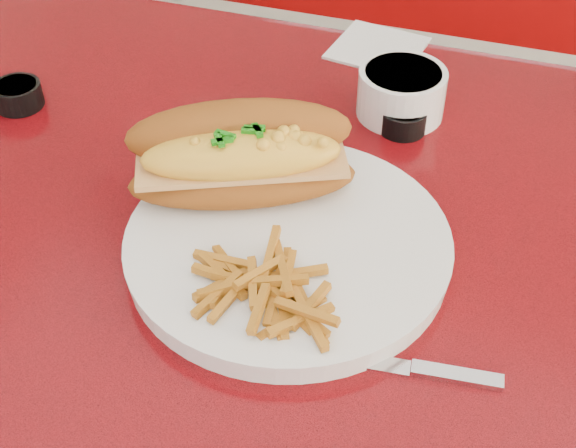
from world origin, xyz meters
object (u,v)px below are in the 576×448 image
(mac_hoagie, at_px, (241,156))
(sauce_cup_left, at_px, (18,94))
(booth_bench_far, at_px, (416,149))
(fork, at_px, (353,269))
(dinner_plate, at_px, (288,246))
(knife, at_px, (399,366))
(sauce_cup_right, at_px, (403,119))
(gravy_ramekin, at_px, (401,91))
(diner_table, at_px, (303,327))

(mac_hoagie, xyz_separation_m, sauce_cup_left, (-0.32, 0.09, -0.05))
(booth_bench_far, xyz_separation_m, fork, (0.07, -0.88, 0.50))
(sauce_cup_left, bearing_deg, dinner_plate, -20.45)
(knife, bearing_deg, dinner_plate, 136.76)
(sauce_cup_right, distance_m, knife, 0.34)
(mac_hoagie, distance_m, knife, 0.26)
(sauce_cup_left, relative_size, sauce_cup_right, 1.13)
(mac_hoagie, height_order, gravy_ramekin, mac_hoagie)
(dinner_plate, height_order, sauce_cup_right, sauce_cup_right)
(fork, height_order, sauce_cup_right, sauce_cup_right)
(mac_hoagie, bearing_deg, booth_bench_far, 60.92)
(booth_bench_far, height_order, gravy_ramekin, booth_bench_far)
(dinner_plate, relative_size, mac_hoagie, 1.53)
(gravy_ramekin, height_order, knife, gravy_ramekin)
(gravy_ramekin, bearing_deg, diner_table, -102.64)
(gravy_ramekin, height_order, sauce_cup_left, gravy_ramekin)
(knife, bearing_deg, diner_table, 124.78)
(booth_bench_far, relative_size, fork, 8.09)
(dinner_plate, bearing_deg, sauce_cup_left, 159.55)
(sauce_cup_right, bearing_deg, diner_table, -107.55)
(mac_hoagie, bearing_deg, diner_table, -27.53)
(sauce_cup_left, bearing_deg, fork, -19.89)
(diner_table, xyz_separation_m, knife, (0.13, -0.15, 0.16))
(diner_table, xyz_separation_m, booth_bench_far, (0.00, 0.81, -0.32))
(dinner_plate, bearing_deg, knife, -37.39)
(booth_bench_far, bearing_deg, dinner_plate, -90.04)
(booth_bench_far, xyz_separation_m, sauce_cup_right, (0.06, -0.62, 0.50))
(diner_table, distance_m, gravy_ramekin, 0.29)
(booth_bench_far, xyz_separation_m, sauce_cup_left, (-0.38, -0.72, 0.50))
(dinner_plate, bearing_deg, fork, -16.64)
(booth_bench_far, bearing_deg, mac_hoagie, -94.74)
(booth_bench_far, height_order, sauce_cup_left, booth_bench_far)
(booth_bench_far, relative_size, sauce_cup_right, 20.98)
(fork, relative_size, knife, 0.72)
(fork, xyz_separation_m, knife, (0.06, -0.08, -0.02))
(mac_hoagie, relative_size, sauce_cup_left, 3.83)
(fork, distance_m, knife, 0.10)
(sauce_cup_left, bearing_deg, sauce_cup_right, 11.99)
(diner_table, height_order, gravy_ramekin, gravy_ramekin)
(mac_hoagie, bearing_deg, gravy_ramekin, 37.22)
(dinner_plate, distance_m, mac_hoagie, 0.10)
(knife, bearing_deg, gravy_ramekin, 96.51)
(booth_bench_far, distance_m, gravy_ramekin, 0.79)
(gravy_ramekin, height_order, sauce_cup_right, gravy_ramekin)
(dinner_plate, xyz_separation_m, fork, (0.07, -0.02, 0.01))
(dinner_plate, relative_size, fork, 2.56)
(mac_hoagie, xyz_separation_m, fork, (0.13, -0.08, -0.04))
(gravy_ramekin, bearing_deg, sauce_cup_left, -163.86)
(diner_table, bearing_deg, dinner_plate, -90.63)
(dinner_plate, height_order, gravy_ramekin, gravy_ramekin)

